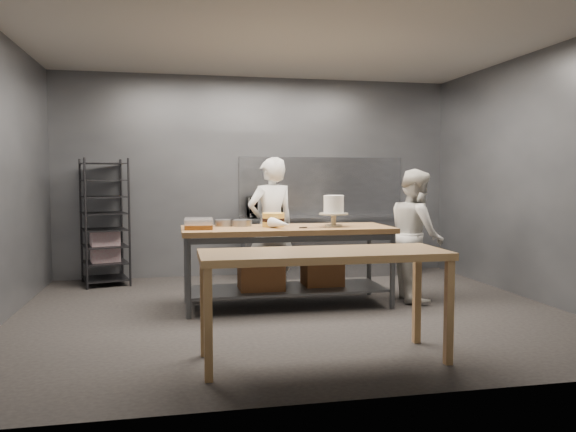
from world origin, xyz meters
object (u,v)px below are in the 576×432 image
(speed_rack, at_px, (105,223))
(chef_right, at_px, (416,235))
(chef_behind, at_px, (271,226))
(near_counter, at_px, (324,261))
(frosted_cake_stand, at_px, (334,207))
(layer_cake, at_px, (273,220))
(work_table, at_px, (287,257))
(microwave, at_px, (266,207))

(speed_rack, height_order, chef_right, speed_rack)
(speed_rack, relative_size, chef_behind, 1.00)
(near_counter, relative_size, frosted_cake_stand, 5.50)
(near_counter, height_order, layer_cake, layer_cake)
(speed_rack, height_order, frosted_cake_stand, speed_rack)
(work_table, xyz_separation_m, frosted_cake_stand, (0.53, -0.07, 0.57))
(speed_rack, relative_size, microwave, 3.23)
(speed_rack, height_order, layer_cake, speed_rack)
(frosted_cake_stand, xyz_separation_m, layer_cake, (-0.69, 0.13, -0.15))
(work_table, distance_m, layer_cake, 0.46)
(near_counter, relative_size, chef_behind, 1.15)
(layer_cake, bearing_deg, microwave, 83.21)
(speed_rack, bearing_deg, frosted_cake_stand, -33.98)
(work_table, relative_size, chef_behind, 1.38)
(microwave, distance_m, frosted_cake_stand, 2.00)
(speed_rack, bearing_deg, microwave, 2.00)
(near_counter, distance_m, frosted_cake_stand, 2.03)
(chef_behind, distance_m, microwave, 1.21)
(work_table, xyz_separation_m, microwave, (0.06, 1.87, 0.48))
(frosted_cake_stand, bearing_deg, chef_behind, 128.94)
(work_table, bearing_deg, chef_behind, 96.13)
(chef_behind, xyz_separation_m, layer_cake, (-0.08, -0.63, 0.13))
(chef_behind, xyz_separation_m, frosted_cake_stand, (0.61, -0.75, 0.27))
(near_counter, xyz_separation_m, chef_right, (1.70, 1.98, -0.02))
(chef_right, xyz_separation_m, microwave, (-1.54, 1.86, 0.25))
(chef_behind, distance_m, chef_right, 1.80)
(near_counter, bearing_deg, layer_cake, 91.58)
(chef_right, height_order, microwave, chef_right)
(near_counter, bearing_deg, microwave, 87.61)
(chef_right, bearing_deg, microwave, 48.33)
(work_table, bearing_deg, near_counter, -92.85)
(near_counter, bearing_deg, chef_right, 49.39)
(work_table, xyz_separation_m, layer_cake, (-0.15, 0.05, 0.43))
(layer_cake, bearing_deg, frosted_cake_stand, -10.30)
(work_table, bearing_deg, speed_rack, 141.22)
(work_table, distance_m, frosted_cake_stand, 0.79)
(microwave, bearing_deg, speed_rack, -178.00)
(speed_rack, xyz_separation_m, chef_right, (3.83, -1.78, -0.06))
(chef_right, bearing_deg, frosted_cake_stand, 103.11)
(work_table, distance_m, speed_rack, 2.87)
(chef_behind, relative_size, chef_right, 1.09)
(chef_right, xyz_separation_m, layer_cake, (-1.75, 0.04, 0.20))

